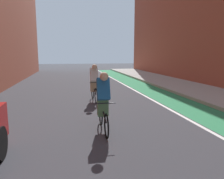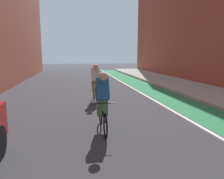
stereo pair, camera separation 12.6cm
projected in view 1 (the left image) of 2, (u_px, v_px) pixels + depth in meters
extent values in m
plane|color=#38383D|center=(98.00, 109.00, 8.11)|extent=(79.87, 79.87, 0.00)
cube|color=#2D8451|center=(164.00, 96.00, 10.72)|extent=(1.60, 36.31, 0.00)
cube|color=white|center=(146.00, 97.00, 10.55)|extent=(0.12, 36.31, 0.00)
cube|color=#A8A59E|center=(207.00, 93.00, 11.16)|extent=(3.13, 36.31, 0.14)
torus|color=black|center=(106.00, 126.00, 5.27)|extent=(0.05, 0.62, 0.62)
torus|color=black|center=(101.00, 115.00, 6.29)|extent=(0.05, 0.62, 0.62)
cylinder|color=black|center=(103.00, 112.00, 5.75)|extent=(0.05, 0.96, 0.33)
cylinder|color=black|center=(102.00, 107.00, 5.91)|extent=(0.04, 0.12, 0.55)
cylinder|color=black|center=(106.00, 103.00, 5.26)|extent=(0.48, 0.03, 0.02)
cube|color=#4C7247|center=(103.00, 105.00, 5.82)|extent=(0.28, 0.24, 0.56)
cube|color=#1E598C|center=(103.00, 89.00, 5.63)|extent=(0.33, 0.40, 0.60)
sphere|color=tan|center=(104.00, 76.00, 5.42)|extent=(0.22, 0.22, 0.22)
torus|color=black|center=(96.00, 96.00, 8.94)|extent=(0.06, 0.66, 0.66)
torus|color=black|center=(93.00, 92.00, 9.95)|extent=(0.06, 0.66, 0.66)
cylinder|color=black|center=(94.00, 89.00, 9.41)|extent=(0.07, 0.96, 0.33)
cylinder|color=black|center=(94.00, 86.00, 9.57)|extent=(0.04, 0.12, 0.55)
cylinder|color=black|center=(96.00, 83.00, 8.93)|extent=(0.48, 0.04, 0.02)
cube|color=tan|center=(94.00, 85.00, 9.49)|extent=(0.29, 0.25, 0.56)
cube|color=beige|center=(94.00, 75.00, 9.29)|extent=(0.33, 0.41, 0.60)
sphere|color=tan|center=(94.00, 67.00, 9.08)|extent=(0.22, 0.22, 0.22)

